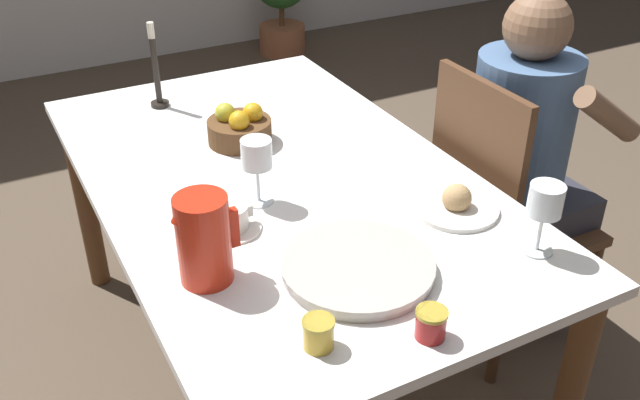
{
  "coord_description": "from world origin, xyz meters",
  "views": [
    {
      "loc": [
        -0.7,
        -1.56,
        1.68
      ],
      "look_at": [
        0.0,
        -0.24,
        0.77
      ],
      "focal_mm": 40.0,
      "sensor_mm": 36.0,
      "label": 1
    }
  ],
  "objects": [
    {
      "name": "ground_plane",
      "position": [
        0.0,
        0.0,
        0.0
      ],
      "size": [
        20.0,
        20.0,
        0.0
      ],
      "primitive_type": "plane",
      "color": "brown"
    },
    {
      "name": "dining_table",
      "position": [
        0.0,
        0.0,
        0.63
      ],
      "size": [
        0.97,
        1.62,
        0.72
      ],
      "color": "white",
      "rests_on": "ground_plane"
    },
    {
      "name": "chair_person_side",
      "position": [
        0.66,
        -0.17,
        0.5
      ],
      "size": [
        0.42,
        0.42,
        0.95
      ],
      "rotation": [
        0.0,
        0.0,
        -1.57
      ],
      "color": "#51331E",
      "rests_on": "ground_plane"
    },
    {
      "name": "person_seated",
      "position": [
        0.76,
        -0.15,
        0.69
      ],
      "size": [
        0.39,
        0.41,
        1.17
      ],
      "rotation": [
        0.0,
        0.0,
        -1.57
      ],
      "color": "#33333D",
      "rests_on": "ground_plane"
    },
    {
      "name": "red_pitcher",
      "position": [
        -0.33,
        -0.34,
        0.83
      ],
      "size": [
        0.14,
        0.12,
        0.2
      ],
      "color": "red",
      "rests_on": "dining_table"
    },
    {
      "name": "wine_glass_water",
      "position": [
        -0.1,
        -0.1,
        0.86
      ],
      "size": [
        0.08,
        0.08,
        0.18
      ],
      "color": "white",
      "rests_on": "dining_table"
    },
    {
      "name": "wine_glass_juice",
      "position": [
        0.38,
        -0.6,
        0.85
      ],
      "size": [
        0.08,
        0.08,
        0.17
      ],
      "color": "white",
      "rests_on": "dining_table"
    },
    {
      "name": "teacup_near_person",
      "position": [
        -0.21,
        -0.19,
        0.75
      ],
      "size": [
        0.15,
        0.15,
        0.06
      ],
      "color": "silver",
      "rests_on": "dining_table"
    },
    {
      "name": "serving_tray",
      "position": [
        -0.03,
        -0.48,
        0.74
      ],
      "size": [
        0.34,
        0.34,
        0.03
      ],
      "color": "#B7B2A8",
      "rests_on": "dining_table"
    },
    {
      "name": "bread_plate",
      "position": [
        0.32,
        -0.37,
        0.74
      ],
      "size": [
        0.22,
        0.22,
        0.07
      ],
      "color": "silver",
      "rests_on": "dining_table"
    },
    {
      "name": "jam_jar_amber",
      "position": [
        -0.01,
        -0.73,
        0.76
      ],
      "size": [
        0.06,
        0.06,
        0.06
      ],
      "color": "#A81E1E",
      "rests_on": "dining_table"
    },
    {
      "name": "jam_jar_red",
      "position": [
        -0.22,
        -0.65,
        0.76
      ],
      "size": [
        0.06,
        0.06,
        0.06
      ],
      "color": "gold",
      "rests_on": "dining_table"
    },
    {
      "name": "fruit_bowl",
      "position": [
        -0.02,
        0.23,
        0.77
      ],
      "size": [
        0.19,
        0.19,
        0.12
      ],
      "color": "brown",
      "rests_on": "dining_table"
    },
    {
      "name": "candlestick_tall",
      "position": [
        -0.15,
        0.6,
        0.83
      ],
      "size": [
        0.06,
        0.06,
        0.28
      ],
      "color": "black",
      "rests_on": "dining_table"
    }
  ]
}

